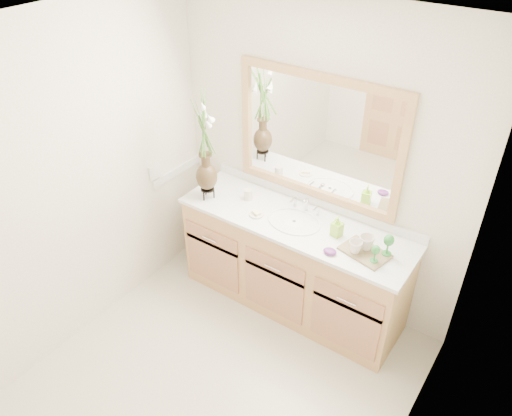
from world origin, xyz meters
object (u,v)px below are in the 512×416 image
Objects in this scene: tray at (365,252)px; flower_vase at (204,135)px; soap_bottle at (337,227)px; tumbler at (248,194)px.

flower_vase is at bearing -163.87° from tray.
flower_vase is at bearing -161.56° from soap_bottle.
tumbler is (0.28, 0.17, -0.51)m from flower_vase.
soap_bottle is (0.80, -0.02, 0.03)m from tumbler.
flower_vase is at bearing -149.45° from tumbler.
soap_bottle is at bearing 177.48° from tray.
flower_vase reaches higher than soap_bottle.
tumbler is at bearing 30.55° from flower_vase.
tumbler is 0.27× the size of tray.
soap_bottle is 0.27m from tray.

